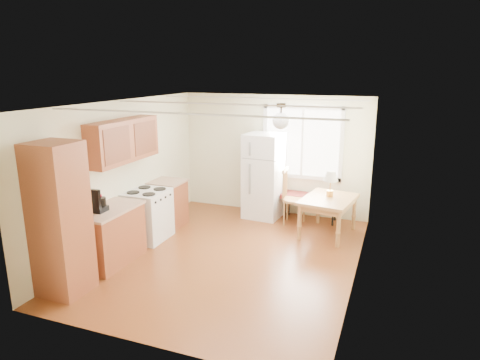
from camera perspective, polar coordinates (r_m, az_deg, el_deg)
The scene contains 11 objects.
room_shell at distance 6.74m, azimuth -1.38°, elevation -0.46°, with size 4.60×5.60×2.62m.
kitchen_run at distance 7.15m, azimuth -16.20°, elevation -3.59°, with size 0.65×3.40×2.20m.
window_unit at distance 8.83m, azimuth 8.31°, elevation 4.97°, with size 1.64×0.05×1.51m.
pendant_light at distance 6.71m, azimuth 5.47°, elevation 7.98°, with size 0.26×0.26×0.40m.
refrigerator at distance 8.81m, azimuth 3.20°, elevation 0.57°, with size 0.77×0.78×1.74m.
bench at distance 8.77m, azimuth 9.38°, elevation -2.37°, with size 1.18×0.50×0.53m.
dining_table at distance 8.03m, azimuth 11.70°, elevation -3.05°, with size 1.02×1.26×0.71m.
chair at distance 8.49m, azimuth 6.61°, elevation -1.65°, with size 0.49×0.49×1.12m.
table_lamp at distance 8.02m, azimuth 12.00°, elevation 0.25°, with size 0.28×0.28×0.48m.
coffee_maker at distance 6.79m, azimuth -18.38°, elevation -2.98°, with size 0.19×0.25×0.37m.
kettle at distance 6.96m, azimuth -18.10°, elevation -2.88°, with size 0.13×0.13×0.24m.
Camera 1 is at (2.45, -6.04, 2.99)m, focal length 32.00 mm.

